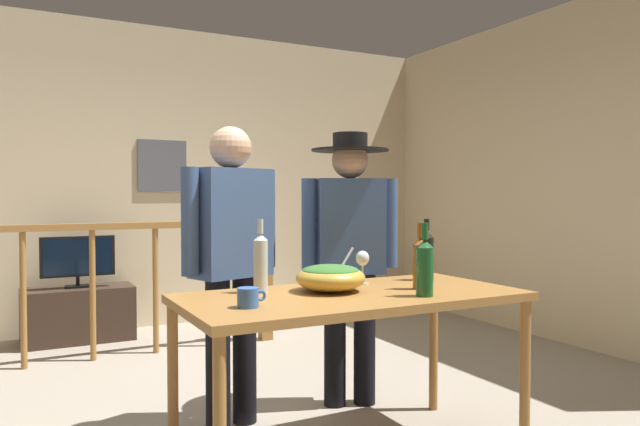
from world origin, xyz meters
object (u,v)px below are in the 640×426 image
salad_bowl (331,276)px  tv_console (78,314)px  mug_blue (248,298)px  wine_bottle_green (425,266)px  wine_bottle_dark (426,254)px  person_standing_right (350,244)px  serving_table (352,308)px  wine_glass (362,260)px  wine_bottle_amber (420,262)px  flat_screen_tv (78,257)px  person_standing_left (231,250)px  wine_bottle_clear (261,262)px  framed_picture (162,166)px  stair_railing (96,271)px

salad_bowl → tv_console: bearing=106.0°
mug_blue → wine_bottle_green: bearing=-8.2°
tv_console → wine_bottle_dark: wine_bottle_dark is taller
mug_blue → person_standing_right: bearing=39.2°
tv_console → serving_table: (0.91, -3.04, 0.49)m
wine_glass → wine_bottle_amber: wine_bottle_amber is taller
tv_console → wine_glass: 3.11m
tv_console → salad_bowl: 3.14m
wine_bottle_dark → mug_blue: size_ratio=2.67×
flat_screen_tv → person_standing_left: size_ratio=0.37×
wine_bottle_clear → mug_blue: 0.38m
wine_glass → wine_bottle_amber: 0.32m
mug_blue → flat_screen_tv: bearing=96.5°
framed_picture → salad_bowl: 3.31m
stair_railing → wine_glass: size_ratio=22.23×
stair_railing → wine_glass: (1.04, -2.14, 0.24)m
flat_screen_tv → serving_table: bearing=-73.2°
wine_glass → person_standing_left: (-0.56, 0.43, 0.04)m
mug_blue → person_standing_right: 1.20m
serving_table → person_standing_left: size_ratio=0.99×
wine_bottle_green → person_standing_right: size_ratio=0.21×
stair_railing → tv_console: stair_railing is taller
wine_glass → wine_bottle_green: size_ratio=0.52×
wine_bottle_amber → wine_glass: bearing=121.1°
stair_railing → salad_bowl: 2.40m
tv_console → stair_railing: bearing=-84.8°
wine_glass → serving_table: bearing=-131.5°
serving_table → person_standing_left: bearing=119.8°
framed_picture → person_standing_left: framed_picture is taller
framed_picture → mug_blue: size_ratio=3.94×
person_standing_left → wine_bottle_amber: bearing=117.3°
mug_blue → wine_glass: bearing=23.7°
framed_picture → flat_screen_tv: (-0.79, -0.32, -0.81)m
tv_console → wine_bottle_dark: bearing=-62.5°
salad_bowl → wine_bottle_clear: (-0.31, 0.12, 0.07)m
serving_table → wine_bottle_green: bearing=-42.5°
stair_railing → person_standing_right: bearing=-54.5°
serving_table → wine_bottle_amber: 0.41m
stair_railing → wine_bottle_green: 2.82m
flat_screen_tv → wine_bottle_clear: (0.54, -2.80, 0.22)m
salad_bowl → person_standing_left: (-0.30, 0.56, 0.10)m
flat_screen_tv → person_standing_left: person_standing_left is taller
wine_bottle_amber → person_standing_right: 0.70m
wine_glass → person_standing_right: person_standing_right is taller
flat_screen_tv → wine_glass: (1.10, -2.80, 0.19)m
wine_bottle_amber → mug_blue: 0.92m
wine_bottle_green → person_standing_left: person_standing_left is taller
stair_railing → wine_bottle_amber: wine_bottle_amber is taller
wine_bottle_green → tv_console: bearing=109.5°
framed_picture → person_standing_left: (-0.25, -2.69, -0.57)m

